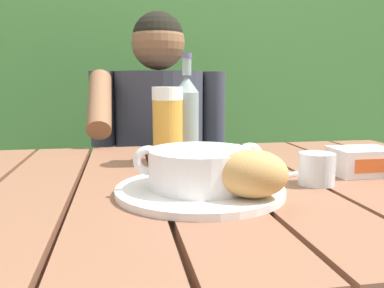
{
  "coord_description": "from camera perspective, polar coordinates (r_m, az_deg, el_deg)",
  "views": [
    {
      "loc": [
        -0.14,
        -0.75,
        0.97
      ],
      "look_at": [
        -0.0,
        0.0,
        0.85
      ],
      "focal_mm": 37.53,
      "sensor_mm": 36.0,
      "label": 1
    }
  ],
  "objects": [
    {
      "name": "water_glass_small",
      "position": [
        0.78,
        17.28,
        -3.37
      ],
      "size": [
        0.07,
        0.07,
        0.06
      ],
      "color": "silver",
      "rests_on": "dining_table"
    },
    {
      "name": "dining_table",
      "position": [
        0.81,
        0.36,
        -11.94
      ],
      "size": [
        1.33,
        0.86,
        0.78
      ],
      "color": "brown",
      "rests_on": "ground_plane"
    },
    {
      "name": "person_eating",
      "position": [
        1.44,
        -4.63,
        -1.3
      ],
      "size": [
        0.48,
        0.47,
        1.21
      ],
      "color": "#353845",
      "rests_on": "ground_plane"
    },
    {
      "name": "serving_plate",
      "position": [
        0.69,
        1.12,
        -6.54
      ],
      "size": [
        0.29,
        0.29,
        0.01
      ],
      "color": "white",
      "rests_on": "dining_table"
    },
    {
      "name": "table_knife",
      "position": [
        0.8,
        10.64,
        -4.74
      ],
      "size": [
        0.15,
        0.07,
        0.01
      ],
      "color": "silver",
      "rests_on": "dining_table"
    },
    {
      "name": "chair_near_diner",
      "position": [
        1.7,
        -5.08,
        -8.65
      ],
      "size": [
        0.43,
        0.46,
        0.9
      ],
      "color": "brown",
      "rests_on": "ground_plane"
    },
    {
      "name": "beer_bottle",
      "position": [
        0.96,
        -0.75,
        3.95
      ],
      "size": [
        0.06,
        0.06,
        0.26
      ],
      "color": "gray",
      "rests_on": "dining_table"
    },
    {
      "name": "soup_bowl",
      "position": [
        0.68,
        1.13,
        -3.29
      ],
      "size": [
        0.22,
        0.17,
        0.07
      ],
      "color": "white",
      "rests_on": "serving_plate"
    },
    {
      "name": "beer_glass",
      "position": [
        0.92,
        -3.48,
        2.62
      ],
      "size": [
        0.07,
        0.07,
        0.18
      ],
      "color": "gold",
      "rests_on": "dining_table"
    },
    {
      "name": "hedge_backdrop",
      "position": [
        2.49,
        -4.21,
        13.08
      ],
      "size": [
        3.08,
        0.92,
        2.39
      ],
      "color": "#477F3C",
      "rests_on": "ground_plane"
    },
    {
      "name": "bread_roll",
      "position": [
        0.62,
        8.6,
        -4.21
      ],
      "size": [
        0.13,
        0.11,
        0.07
      ],
      "color": "tan",
      "rests_on": "serving_plate"
    },
    {
      "name": "butter_tub",
      "position": [
        0.89,
        22.9,
        -2.28
      ],
      "size": [
        0.12,
        0.09,
        0.05
      ],
      "color": "white",
      "rests_on": "dining_table"
    }
  ]
}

